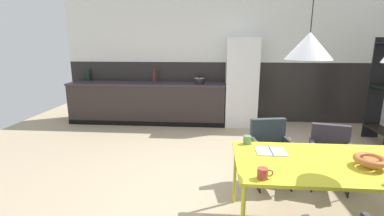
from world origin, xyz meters
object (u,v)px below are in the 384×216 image
(mug_glass_clear, at_px, (248,140))
(bottle_vinegar_dark, at_px, (88,75))
(dining_table, at_px, (339,166))
(pendant_lamp_over_table_near, at_px, (309,46))
(fruit_bowl, at_px, (370,161))
(armchair_corner_seat, at_px, (330,149))
(refrigerator_column, at_px, (241,82))
(armchair_far_side, at_px, (270,144))
(mug_short_terracotta, at_px, (263,173))
(open_book, at_px, (271,151))
(cooking_pot, at_px, (199,81))
(bottle_spice_small, at_px, (154,77))

(mug_glass_clear, xyz_separation_m, bottle_vinegar_dark, (-3.33, 3.41, 0.28))
(dining_table, bearing_deg, pendant_lamp_over_table_near, -175.25)
(fruit_bowl, distance_m, bottle_vinegar_dark, 5.84)
(bottle_vinegar_dark, bearing_deg, armchair_corner_seat, -32.90)
(refrigerator_column, distance_m, armchair_far_side, 2.68)
(mug_short_terracotta, distance_m, bottle_vinegar_dark, 5.39)
(mug_short_terracotta, relative_size, pendant_lamp_over_table_near, 0.12)
(armchair_far_side, bearing_deg, fruit_bowl, 111.45)
(dining_table, height_order, mug_short_terracotta, mug_short_terracotta)
(fruit_bowl, distance_m, mug_short_terracotta, 1.01)
(refrigerator_column, distance_m, open_book, 3.41)
(mug_short_terracotta, relative_size, cooking_pot, 0.57)
(cooking_pot, bearing_deg, pendant_lamp_over_table_near, -72.93)
(dining_table, bearing_deg, refrigerator_column, 98.94)
(armchair_far_side, distance_m, armchair_corner_seat, 0.74)
(dining_table, relative_size, bottle_spice_small, 5.88)
(fruit_bowl, height_order, bottle_vinegar_dark, bottle_vinegar_dark)
(dining_table, distance_m, bottle_spice_small, 4.45)
(armchair_corner_seat, bearing_deg, armchair_far_side, 12.72)
(armchair_far_side, bearing_deg, mug_glass_clear, 47.14)
(armchair_corner_seat, xyz_separation_m, pendant_lamp_over_table_near, (-0.70, -0.98, 1.27))
(armchair_corner_seat, height_order, pendant_lamp_over_table_near, pendant_lamp_over_table_near)
(mug_short_terracotta, distance_m, pendant_lamp_over_table_near, 1.12)
(refrigerator_column, xyz_separation_m, armchair_far_side, (0.14, -2.64, -0.43))
(cooking_pot, bearing_deg, armchair_corner_seat, -55.42)
(mug_glass_clear, bearing_deg, armchair_far_side, 56.99)
(mug_glass_clear, height_order, bottle_spice_small, bottle_spice_small)
(open_book, distance_m, mug_short_terracotta, 0.60)
(bottle_vinegar_dark, bearing_deg, armchair_far_side, -37.71)
(refrigerator_column, height_order, mug_short_terracotta, refrigerator_column)
(open_book, xyz_separation_m, pendant_lamp_over_table_near, (0.20, -0.23, 1.03))
(mug_glass_clear, bearing_deg, bottle_vinegar_dark, 134.31)
(fruit_bowl, relative_size, mug_glass_clear, 2.12)
(armchair_far_side, xyz_separation_m, bottle_spice_small, (-2.08, 2.69, 0.52))
(dining_table, bearing_deg, mug_glass_clear, 152.66)
(cooking_pot, xyz_separation_m, bottle_vinegar_dark, (-2.64, 0.26, 0.07))
(cooking_pot, relative_size, bottle_vinegar_dark, 0.74)
(fruit_bowl, bearing_deg, pendant_lamp_over_table_near, 174.65)
(mug_glass_clear, relative_size, bottle_spice_small, 0.40)
(bottle_spice_small, bearing_deg, fruit_bowl, -53.97)
(armchair_corner_seat, xyz_separation_m, open_book, (-0.90, -0.75, 0.24))
(armchair_far_side, height_order, bottle_vinegar_dark, bottle_vinegar_dark)
(refrigerator_column, height_order, dining_table, refrigerator_column)
(refrigerator_column, distance_m, mug_glass_clear, 3.21)
(refrigerator_column, bearing_deg, armchair_far_side, -86.90)
(refrigerator_column, bearing_deg, fruit_bowl, -78.04)
(armchair_far_side, height_order, armchair_corner_seat, armchair_far_side)
(bottle_vinegar_dark, height_order, bottle_spice_small, bottle_spice_small)
(bottle_vinegar_dark, bearing_deg, cooking_pot, -5.63)
(refrigerator_column, relative_size, pendant_lamp_over_table_near, 1.85)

